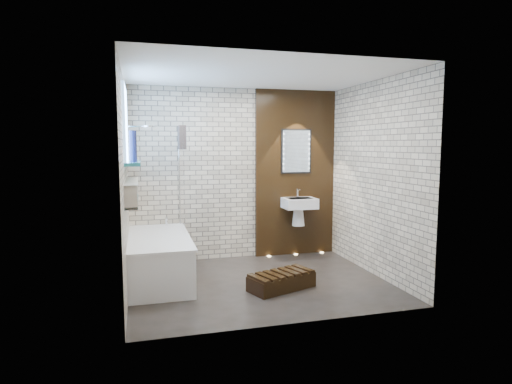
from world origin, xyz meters
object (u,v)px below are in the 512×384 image
object	(u,v)px
led_mirror	(296,151)
bathtub	(159,258)
bath_screen	(182,179)
washbasin	(299,207)
walnut_step	(281,282)

from	to	relation	value
led_mirror	bathtub	bearing A→B (deg)	-160.22
bath_screen	led_mirror	world-z (taller)	led_mirror
bath_screen	washbasin	size ratio (longest dim) A/B	2.41
bath_screen	washbasin	distance (m)	1.89
washbasin	led_mirror	size ratio (longest dim) A/B	0.83
washbasin	walnut_step	size ratio (longest dim) A/B	0.71
bathtub	walnut_step	xyz separation A→B (m)	(1.42, -0.75, -0.20)
bathtub	bath_screen	bearing A→B (deg)	51.10
bathtub	bath_screen	distance (m)	1.14
washbasin	bathtub	bearing A→B (deg)	-163.99
led_mirror	walnut_step	bearing A→B (deg)	-116.08
bath_screen	walnut_step	world-z (taller)	bath_screen
washbasin	led_mirror	world-z (taller)	led_mirror
bath_screen	led_mirror	xyz separation A→B (m)	(1.82, 0.34, 0.37)
bathtub	washbasin	bearing A→B (deg)	16.01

